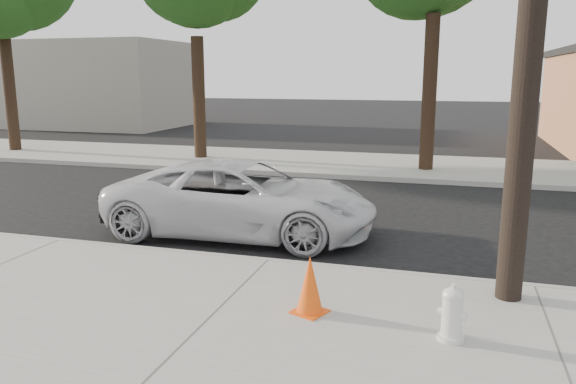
# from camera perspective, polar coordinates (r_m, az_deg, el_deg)

# --- Properties ---
(ground) EXTENTS (120.00, 120.00, 0.00)m
(ground) POSITION_cam_1_polar(r_m,az_deg,el_deg) (11.15, 1.39, -4.26)
(ground) COLOR black
(ground) RESTS_ON ground
(near_sidewalk) EXTENTS (90.00, 4.40, 0.15)m
(near_sidewalk) POSITION_cam_1_polar(r_m,az_deg,el_deg) (7.30, -7.58, -12.68)
(near_sidewalk) COLOR gray
(near_sidewalk) RESTS_ON ground
(far_sidewalk) EXTENTS (90.00, 5.00, 0.15)m
(far_sidewalk) POSITION_cam_1_polar(r_m,az_deg,el_deg) (19.29, 7.94, 2.74)
(far_sidewalk) COLOR gray
(far_sidewalk) RESTS_ON ground
(curb_near) EXTENTS (90.00, 0.12, 0.16)m
(curb_near) POSITION_cam_1_polar(r_m,az_deg,el_deg) (9.20, -2.01, -7.29)
(curb_near) COLOR #9E9B93
(curb_near) RESTS_ON ground
(building_far) EXTENTS (14.00, 8.00, 5.00)m
(building_far) POSITION_cam_1_polar(r_m,az_deg,el_deg) (37.93, -20.86, 10.20)
(building_far) COLOR gray
(building_far) RESTS_ON ground
(police_cruiser) EXTENTS (5.30, 2.59, 1.45)m
(police_cruiser) POSITION_cam_1_polar(r_m,az_deg,el_deg) (10.98, -4.66, -0.64)
(police_cruiser) COLOR silver
(police_cruiser) RESTS_ON ground
(fire_hydrant) EXTENTS (0.33, 0.30, 0.62)m
(fire_hydrant) POSITION_cam_1_polar(r_m,az_deg,el_deg) (6.70, 16.31, -11.89)
(fire_hydrant) COLOR silver
(fire_hydrant) RESTS_ON near_sidewalk
(traffic_cone) EXTENTS (0.50, 0.50, 0.75)m
(traffic_cone) POSITION_cam_1_polar(r_m,az_deg,el_deg) (7.11, 2.23, -9.46)
(traffic_cone) COLOR #F7510D
(traffic_cone) RESTS_ON near_sidewalk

